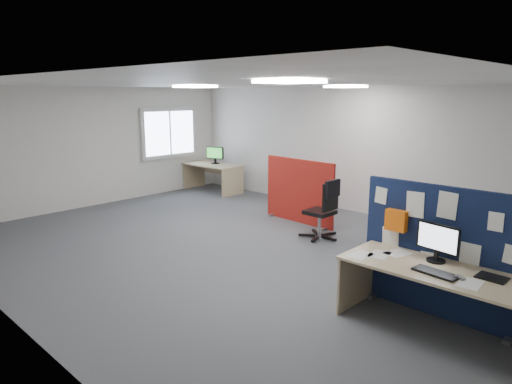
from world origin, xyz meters
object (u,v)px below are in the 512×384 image
Objects in this scene: main_desk at (436,281)px; monitor_main at (437,241)px; red_divider at (299,192)px; second_desk at (214,170)px; navy_divider at (440,252)px; office_chair at (325,206)px; monitor_second at (215,155)px.

main_desk is 0.43m from monitor_main.
red_divider is 1.06× the size of second_desk.
second_desk is (-7.14, 2.87, -0.22)m from navy_divider.
office_chair is at bearing -25.99° from red_divider.
second_desk is 0.42m from monitor_second.
red_divider is (-3.74, 2.38, 0.06)m from main_desk.
red_divider is at bearing 147.46° from main_desk.
monitor_main reaches higher than second_desk.
red_divider is at bearing 157.31° from monitor_main.
second_desk is 1.50× the size of office_chair.
monitor_second is (-7.13, 2.92, 0.20)m from navy_divider.
red_divider is at bearing -13.36° from second_desk.
office_chair is (1.02, -0.56, -0.02)m from red_divider.
monitor_second is 4.77m from office_chair.
office_chair reaches higher than second_desk.
navy_divider is 0.29m from monitor_main.
navy_divider is at bearing -26.34° from red_divider.
monitor_main reaches higher than office_chair.
red_divider reaches higher than monitor_main.
main_desk is (0.12, -0.35, -0.21)m from navy_divider.
monitor_main is 1.03× the size of monitor_second.
monitor_main is at bearing -78.22° from navy_divider.
office_chair is (-2.64, 1.68, -0.36)m from monitor_main.
navy_divider is 0.96× the size of main_desk.
second_desk is at bearing 165.59° from monitor_main.
office_chair is (4.54, -1.40, 0.06)m from second_desk.
monitor_second is at bearing 155.69° from main_desk.
second_desk is at bearing -119.95° from monitor_second.
navy_divider is 1.09× the size of red_divider.
monitor_main is 4.31m from red_divider.
red_divider is (-3.66, 2.24, -0.34)m from monitor_main.
monitor_main is at bearing -23.19° from second_desk.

